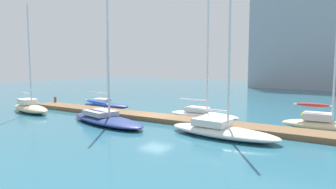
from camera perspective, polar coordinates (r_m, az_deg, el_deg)
ground_plane at (r=26.66m, az=-2.34°, el=-4.65°), size 120.00×120.00×0.00m
dock_pier at (r=26.62m, az=-2.34°, el=-4.24°), size 30.30×2.33×0.39m
dock_piling_near_end at (r=37.59m, az=-20.13°, el=-1.15°), size 0.28×0.28×1.01m
sailboat_0 at (r=33.30m, az=-24.14°, el=-2.08°), size 6.48×3.11×10.37m
sailboat_1 at (r=33.77m, az=-11.48°, el=-1.78°), size 5.76×2.43×7.40m
sailboat_2 at (r=25.36m, az=-11.48°, el=-4.24°), size 9.25×4.73×11.01m
sailboat_3 at (r=27.41m, az=6.46°, el=-3.42°), size 6.51×2.06×10.53m
sailboat_4 at (r=20.68m, az=9.81°, el=-6.41°), size 7.88×3.08×10.73m
sailboat_5 at (r=24.66m, az=27.13°, el=-4.77°), size 6.16×2.03×10.36m
mooring_buoy_yellow at (r=28.58m, az=24.13°, el=-3.65°), size 0.79×0.79×0.79m
harbor_building_distant at (r=64.79m, az=26.35°, el=8.69°), size 24.25×9.13×17.50m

